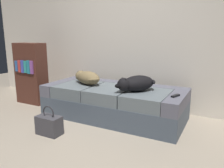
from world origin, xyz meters
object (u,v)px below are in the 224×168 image
at_px(couch, 114,102).
at_px(dog_dark, 136,83).
at_px(tv_remote, 176,96).
at_px(handbag, 49,125).
at_px(dog_tan, 87,77).
at_px(bookshelf, 31,73).

xyz_separation_m(couch, dog_dark, (0.40, -0.11, 0.35)).
distance_m(tv_remote, handbag, 1.64).
relative_size(dog_tan, tv_remote, 3.93).
relative_size(couch, dog_tan, 3.58).
bearing_deg(handbag, tv_remote, 30.02).
relative_size(couch, bookshelf, 1.92).
bearing_deg(dog_tan, couch, 4.29).
xyz_separation_m(dog_dark, bookshelf, (-2.09, 0.08, -0.04)).
xyz_separation_m(dog_dark, handbag, (-0.84, -0.82, -0.46)).
bearing_deg(dog_tan, bookshelf, 179.66).
xyz_separation_m(tv_remote, bookshelf, (-2.63, 0.10, 0.06)).
height_order(couch, dog_tan, dog_tan).
distance_m(couch, dog_dark, 0.54).
bearing_deg(dog_dark, couch, 164.78).
bearing_deg(dog_tan, tv_remote, -3.81).
distance_m(dog_tan, handbag, 1.01).
bearing_deg(tv_remote, bookshelf, -163.17).
bearing_deg(bookshelf, handbag, -35.94).
bearing_deg(couch, tv_remote, -7.66).
bearing_deg(bookshelf, dog_tan, -0.34).
relative_size(couch, handbag, 5.58).
distance_m(dog_tan, dog_dark, 0.86).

